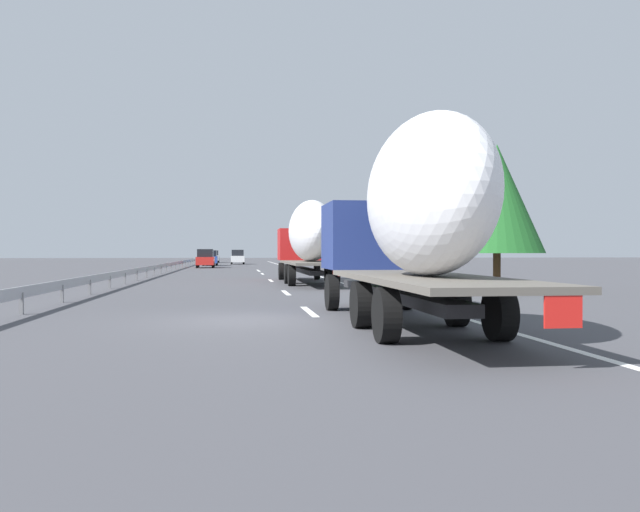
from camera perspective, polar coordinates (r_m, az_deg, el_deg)
name	(u,v)px	position (r m, az deg, el deg)	size (l,w,h in m)	color
ground_plane	(239,272)	(56.13, -7.22, -1.37)	(260.00, 260.00, 0.00)	#424247
lane_stripe_0	(309,311)	(18.30, -0.96, -4.93)	(3.20, 0.20, 0.01)	white
lane_stripe_1	(286,293)	(26.71, -3.04, -3.26)	(3.20, 0.20, 0.01)	white
lane_stripe_2	(271,281)	(38.10, -4.38, -2.18)	(3.20, 0.20, 0.01)	white
lane_stripe_3	(262,274)	(49.97, -5.12, -1.58)	(3.20, 0.20, 0.01)	white
lane_stripe_4	(259,271)	(57.19, -5.42, -1.33)	(3.20, 0.20, 0.01)	white
lane_stripe_5	(258,270)	(60.10, -5.52, -1.25)	(3.20, 0.20, 0.01)	white
edge_line_right	(296,270)	(61.40, -2.11, -1.22)	(110.00, 0.20, 0.01)	white
truck_lead	(308,237)	(34.46, -1.05, 1.69)	(13.65, 2.55, 4.36)	#B21919
truck_trailing	(410,217)	(14.54, 7.99, 3.47)	(12.32, 2.55, 4.47)	navy
car_silver_hatch	(213,257)	(103.50, -9.43, -0.05)	(4.59, 1.82, 1.93)	#ADB2B7
car_white_van	(238,257)	(89.63, -7.30, -0.10)	(4.48, 1.86, 1.99)	white
car_blue_sedan	(210,258)	(81.06, -9.70, -0.17)	(4.36, 1.84, 1.90)	#28479E
car_red_compact	(205,259)	(69.89, -10.11, -0.23)	(4.06, 1.87, 1.99)	red
road_sign	(315,247)	(57.03, -0.48, 0.85)	(0.10, 0.90, 3.14)	gray
tree_0	(497,199)	(27.93, 15.40, 4.90)	(3.91, 3.91, 6.19)	#472D19
tree_1	(383,218)	(54.62, 5.64, 3.37)	(3.36, 3.36, 7.19)	#472D19
tree_2	(314,235)	(91.21, -0.56, 1.86)	(3.04, 3.04, 6.79)	#472D19
tree_3	(392,226)	(52.89, 6.40, 2.64)	(3.70, 3.70, 6.04)	#472D19
tree_4	(371,219)	(57.70, 4.58, 3.27)	(3.23, 3.23, 7.59)	#472D19
tree_5	(362,235)	(59.86, 3.70, 1.88)	(3.64, 3.64, 5.19)	#472D19
guardrail_median	(171,264)	(59.39, -13.04, -0.72)	(94.00, 0.10, 0.76)	#9EA0A5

